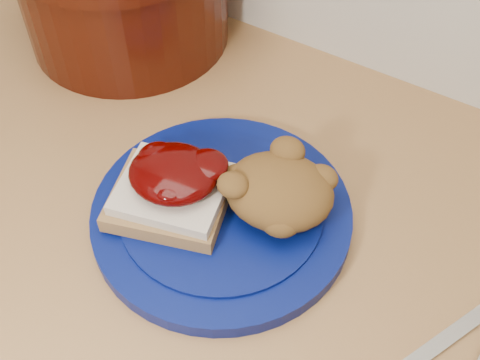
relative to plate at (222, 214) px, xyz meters
The scene contains 4 objects.
plate is the anchor object (origin of this frame).
sandwich 0.06m from the plate, 153.83° to the right, with size 0.14×0.13×0.06m.
stuffing_mound 0.07m from the plate, 29.89° to the left, with size 0.11×0.09×0.05m, color brown.
butter_knife 0.24m from the plate, ahead, with size 0.18×0.01×0.00m, color silver.
Camera 1 is at (0.22, 1.18, 1.41)m, focal length 45.00 mm.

